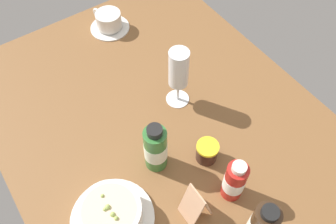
# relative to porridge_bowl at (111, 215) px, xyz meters

# --- Properties ---
(ground_plane) EXTENTS (1.10, 0.84, 0.03)m
(ground_plane) POSITION_rel_porridge_bowl_xyz_m (-0.16, 0.25, -0.05)
(ground_plane) COLOR brown
(porridge_bowl) EXTENTS (0.20, 0.20, 0.08)m
(porridge_bowl) POSITION_rel_porridge_bowl_xyz_m (0.00, 0.00, 0.00)
(porridge_bowl) COLOR silver
(porridge_bowl) RESTS_ON ground_plane
(coffee_cup) EXTENTS (0.13, 0.13, 0.06)m
(coffee_cup) POSITION_rel_porridge_bowl_xyz_m (-0.58, 0.32, -0.01)
(coffee_cup) COLOR silver
(coffee_cup) RESTS_ON ground_plane
(wine_glass) EXTENTS (0.07, 0.07, 0.19)m
(wine_glass) POSITION_rel_porridge_bowl_xyz_m (-0.20, 0.33, 0.09)
(wine_glass) COLOR white
(wine_glass) RESTS_ON ground_plane
(jam_jar) EXTENTS (0.06, 0.06, 0.06)m
(jam_jar) POSITION_rel_porridge_bowl_xyz_m (-0.01, 0.28, -0.01)
(jam_jar) COLOR #371F17
(jam_jar) RESTS_ON ground_plane
(sauce_bottle_green) EXTENTS (0.06, 0.06, 0.16)m
(sauce_bottle_green) POSITION_rel_porridge_bowl_xyz_m (-0.07, 0.17, 0.04)
(sauce_bottle_green) COLOR #337233
(sauce_bottle_green) RESTS_ON ground_plane
(sauce_bottle_red) EXTENTS (0.05, 0.05, 0.14)m
(sauce_bottle_red) POSITION_rel_porridge_bowl_xyz_m (0.10, 0.27, 0.03)
(sauce_bottle_red) COLOR #B21E19
(sauce_bottle_red) RESTS_ON ground_plane
(menu_card) EXTENTS (0.06, 0.06, 0.11)m
(menu_card) POSITION_rel_porridge_bowl_xyz_m (0.09, 0.17, 0.02)
(menu_card) COLOR tan
(menu_card) RESTS_ON ground_plane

